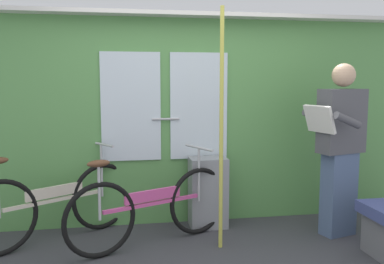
{
  "coord_description": "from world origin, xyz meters",
  "views": [
    {
      "loc": [
        -0.67,
        -3.21,
        1.5
      ],
      "look_at": [
        0.01,
        0.72,
        1.02
      ],
      "focal_mm": 39.77,
      "sensor_mm": 36.0,
      "label": 1
    }
  ],
  "objects_px": {
    "passenger_reading_newspaper": "(340,146)",
    "handrail_pole": "(221,130)",
    "bicycle_leaning_behind": "(54,204)",
    "trash_bin_by_wall": "(208,192)",
    "bicycle_near_door": "(152,207)"
  },
  "relations": [
    {
      "from": "passenger_reading_newspaper",
      "to": "handrail_pole",
      "type": "distance_m",
      "value": 1.22
    },
    {
      "from": "bicycle_leaning_behind",
      "to": "passenger_reading_newspaper",
      "type": "distance_m",
      "value": 2.76
    },
    {
      "from": "trash_bin_by_wall",
      "to": "handrail_pole",
      "type": "height_order",
      "value": "handrail_pole"
    },
    {
      "from": "bicycle_leaning_behind",
      "to": "handrail_pole",
      "type": "relative_size",
      "value": 0.67
    },
    {
      "from": "bicycle_near_door",
      "to": "handrail_pole",
      "type": "xyz_separation_m",
      "value": [
        0.6,
        -0.16,
        0.71
      ]
    },
    {
      "from": "trash_bin_by_wall",
      "to": "bicycle_near_door",
      "type": "bearing_deg",
      "value": -145.94
    },
    {
      "from": "trash_bin_by_wall",
      "to": "handrail_pole",
      "type": "xyz_separation_m",
      "value": [
        -0.0,
        -0.57,
        0.71
      ]
    },
    {
      "from": "bicycle_near_door",
      "to": "handrail_pole",
      "type": "distance_m",
      "value": 0.95
    },
    {
      "from": "passenger_reading_newspaper",
      "to": "handrail_pole",
      "type": "height_order",
      "value": "handrail_pole"
    },
    {
      "from": "bicycle_near_door",
      "to": "bicycle_leaning_behind",
      "type": "xyz_separation_m",
      "value": [
        -0.89,
        0.24,
        0.01
      ]
    },
    {
      "from": "handrail_pole",
      "to": "trash_bin_by_wall",
      "type": "bearing_deg",
      "value": 89.66
    },
    {
      "from": "bicycle_leaning_behind",
      "to": "handrail_pole",
      "type": "distance_m",
      "value": 1.7
    },
    {
      "from": "bicycle_near_door",
      "to": "trash_bin_by_wall",
      "type": "bearing_deg",
      "value": 9.64
    },
    {
      "from": "bicycle_near_door",
      "to": "bicycle_leaning_behind",
      "type": "height_order",
      "value": "bicycle_leaning_behind"
    },
    {
      "from": "passenger_reading_newspaper",
      "to": "trash_bin_by_wall",
      "type": "height_order",
      "value": "passenger_reading_newspaper"
    }
  ]
}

